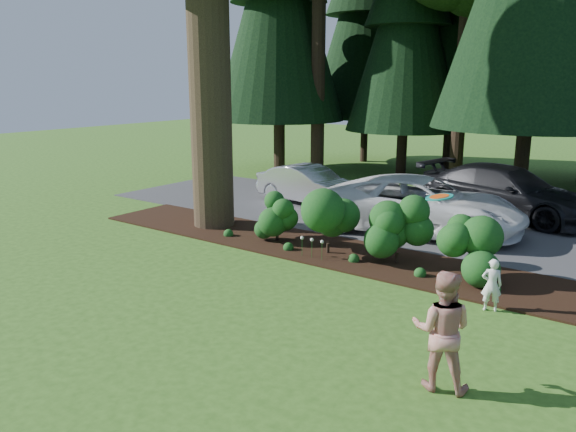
# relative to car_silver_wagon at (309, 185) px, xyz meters

# --- Properties ---
(ground) EXTENTS (80.00, 80.00, 0.00)m
(ground) POSITION_rel_car_silver_wagon_xyz_m (3.99, -7.74, -0.71)
(ground) COLOR #305A19
(ground) RESTS_ON ground
(mulch_bed) EXTENTS (16.00, 2.50, 0.05)m
(mulch_bed) POSITION_rel_car_silver_wagon_xyz_m (3.99, -4.49, -0.69)
(mulch_bed) COLOR black
(mulch_bed) RESTS_ON ground
(driveway) EXTENTS (22.00, 6.00, 0.03)m
(driveway) POSITION_rel_car_silver_wagon_xyz_m (3.99, -0.24, -0.70)
(driveway) COLOR #38383A
(driveway) RESTS_ON ground
(shrub_row) EXTENTS (6.53, 1.60, 1.61)m
(shrub_row) POSITION_rel_car_silver_wagon_xyz_m (4.76, -4.60, 0.10)
(shrub_row) COLOR #174B19
(shrub_row) RESTS_ON ground
(lily_cluster) EXTENTS (0.69, 0.09, 0.57)m
(lily_cluster) POSITION_rel_car_silver_wagon_xyz_m (3.69, -5.34, -0.22)
(lily_cluster) COLOR #174B19
(lily_cluster) RESTS_ON ground
(car_silver_wagon) EXTENTS (4.30, 2.00, 1.36)m
(car_silver_wagon) POSITION_rel_car_silver_wagon_xyz_m (0.00, 0.00, 0.00)
(car_silver_wagon) COLOR #B8B8BD
(car_silver_wagon) RESTS_ON driveway
(car_white_suv) EXTENTS (6.25, 3.56, 1.64)m
(car_white_suv) POSITION_rel_car_silver_wagon_xyz_m (4.88, -1.36, 0.14)
(car_white_suv) COLOR white
(car_white_suv) RESTS_ON driveway
(car_dark_suv) EXTENTS (6.07, 3.41, 1.66)m
(car_dark_suv) POSITION_rel_car_silver_wagon_xyz_m (6.34, 2.06, 0.15)
(car_dark_suv) COLOR black
(car_dark_suv) RESTS_ON driveway
(child) EXTENTS (0.46, 0.39, 1.07)m
(child) POSITION_rel_car_silver_wagon_xyz_m (8.30, -5.94, -0.18)
(child) COLOR white
(child) RESTS_ON ground
(adult) EXTENTS (1.03, 0.90, 1.81)m
(adult) POSITION_rel_car_silver_wagon_xyz_m (8.55, -9.24, 0.19)
(adult) COLOR #AF2917
(adult) RESTS_ON ground
(frisbee) EXTENTS (0.56, 0.55, 0.15)m
(frisbee) POSITION_rel_car_silver_wagon_xyz_m (7.11, -5.88, 1.42)
(frisbee) COLOR #18887F
(frisbee) RESTS_ON ground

